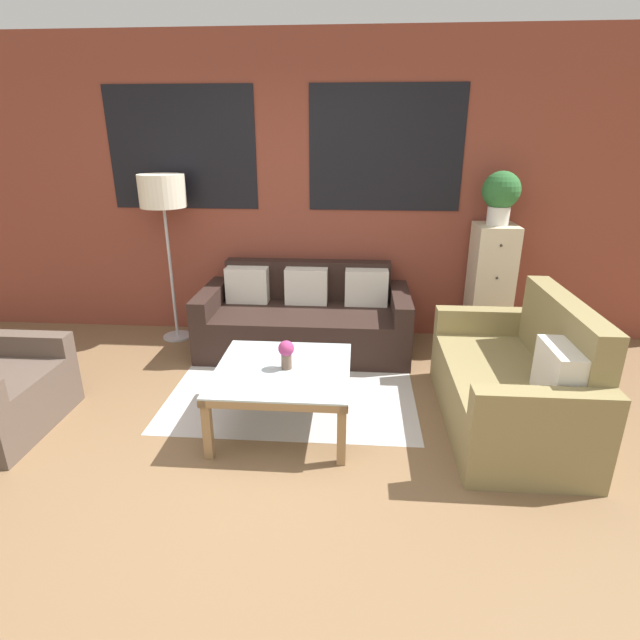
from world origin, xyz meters
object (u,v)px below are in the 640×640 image
settee_vintage (514,385)px  floor_lamp (163,197)px  coffee_table (283,377)px  flower_vase (286,352)px  drawer_cabinet (489,287)px  couch_dark (305,319)px  potted_plant (501,194)px

settee_vintage → floor_lamp: size_ratio=0.95×
coffee_table → flower_vase: 0.18m
drawer_cabinet → flower_vase: drawer_cabinet is taller
drawer_cabinet → settee_vintage: bearing=-95.6°
couch_dark → potted_plant: bearing=6.7°
floor_lamp → potted_plant: (3.03, 0.04, 0.05)m
settee_vintage → coffee_table: 1.59m
coffee_table → floor_lamp: floor_lamp is taller
couch_dark → floor_lamp: (-1.32, 0.16, 1.10)m
coffee_table → potted_plant: potted_plant is taller
settee_vintage → flower_vase: size_ratio=7.48×
settee_vintage → floor_lamp: floor_lamp is taller
settee_vintage → couch_dark: bearing=141.8°
couch_dark → flower_vase: couch_dark is taller
flower_vase → settee_vintage: bearing=4.5°
drawer_cabinet → flower_vase: 2.31m
couch_dark → flower_vase: 1.39m
drawer_cabinet → floor_lamp: bearing=-179.3°
floor_lamp → flower_vase: floor_lamp is taller
couch_dark → coffee_table: size_ratio=2.11×
floor_lamp → potted_plant: size_ratio=3.42×
couch_dark → drawer_cabinet: bearing=6.7°
drawer_cabinet → potted_plant: (-0.00, 0.00, 0.85)m
floor_lamp → potted_plant: potted_plant is taller
potted_plant → settee_vintage: bearing=-95.6°
flower_vase → drawer_cabinet: bearing=42.6°
drawer_cabinet → flower_vase: bearing=-137.4°
couch_dark → floor_lamp: bearing=173.0°
couch_dark → drawer_cabinet: (1.72, 0.20, 0.30)m
couch_dark → potted_plant: potted_plant is taller
coffee_table → drawer_cabinet: bearing=42.1°
couch_dark → potted_plant: (1.72, 0.20, 1.15)m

